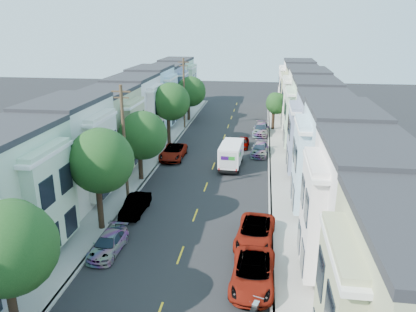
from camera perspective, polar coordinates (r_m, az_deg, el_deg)
ground at (r=33.21m, az=-1.81°, el=-8.34°), size 160.00×160.00×0.00m
road_slab at (r=46.97m, az=1.23°, el=-0.20°), size 12.00×70.00×0.02m
curb_left at (r=47.98m, az=-5.96°, el=0.18°), size 0.30×70.00×0.15m
curb_right at (r=46.68m, az=8.63°, el=-0.45°), size 0.30×70.00×0.15m
sidewalk_left at (r=48.30m, az=-7.46°, el=0.25°), size 2.60×70.00×0.15m
sidewalk_right at (r=46.73m, az=10.22°, el=-0.51°), size 2.60×70.00×0.15m
centerline at (r=46.97m, az=1.23°, el=-0.22°), size 0.12×70.00×0.01m
townhouse_row_left at (r=49.44m, az=-11.71°, el=0.34°), size 5.00×70.00×8.50m
townhouse_row_right at (r=47.09m, az=14.83°, el=-0.79°), size 5.00×70.00×8.50m
tree_a at (r=21.28m, az=-26.28°, el=-11.63°), size 4.42×4.42×7.15m
tree_b at (r=29.90m, az=-14.97°, el=-0.68°), size 4.70×4.70×7.85m
tree_c at (r=39.32m, az=-9.28°, el=2.87°), size 4.70×4.70×6.97m
tree_d at (r=50.66m, az=-5.32°, el=7.61°), size 4.70×4.70×7.97m
tree_e at (r=64.15m, az=-2.51°, el=9.04°), size 4.70×4.70×7.01m
tree_far_r at (r=59.17m, az=9.54°, el=7.26°), size 3.10×3.10×5.46m
utility_pole_near at (r=34.66m, az=-11.66°, el=1.59°), size 1.60×0.26×10.00m
utility_pole_far at (r=59.20m, az=-3.39°, el=8.75°), size 1.60×0.26×10.00m
fedex_truck at (r=43.48m, az=3.29°, el=0.31°), size 2.16×5.61×2.69m
lead_sedan at (r=50.83m, az=4.93°, el=1.88°), size 1.53×3.78×1.22m
parked_left_b at (r=28.81m, az=-13.85°, el=-11.92°), size 1.86×4.23×1.25m
parked_left_c at (r=33.80m, az=-10.17°, el=-6.83°), size 1.59×4.22×1.40m
parked_left_d at (r=46.57m, az=-4.91°, el=0.54°), size 2.60×5.54×1.53m
parked_right_a at (r=25.05m, az=6.33°, el=-16.10°), size 2.69×5.56×1.52m
parked_right_b at (r=29.22m, az=6.64°, el=-10.71°), size 3.00×5.70×1.53m
parked_right_c at (r=48.15m, az=7.28°, el=0.94°), size 2.21×4.58×1.33m
parked_right_d at (r=57.06m, az=7.43°, el=3.75°), size 2.36×5.07×1.49m
motorcycle at (r=22.88m, az=6.49°, el=-20.92°), size 0.29×2.10×0.83m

